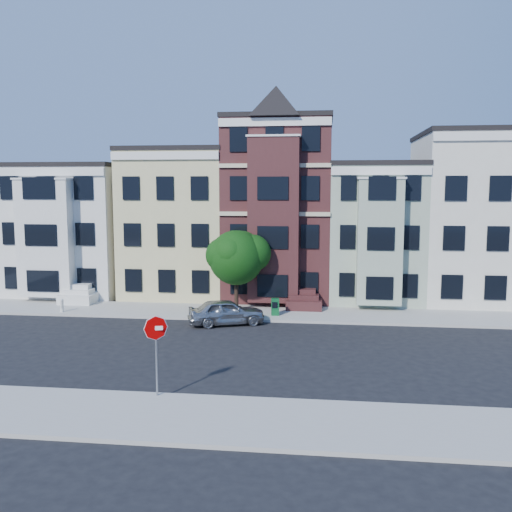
# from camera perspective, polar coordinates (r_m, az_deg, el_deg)

# --- Properties ---
(ground) EXTENTS (120.00, 120.00, 0.00)m
(ground) POSITION_cam_1_polar(r_m,az_deg,el_deg) (26.95, -0.15, -9.62)
(ground) COLOR black
(far_sidewalk) EXTENTS (60.00, 4.00, 0.15)m
(far_sidewalk) POSITION_cam_1_polar(r_m,az_deg,el_deg) (34.63, 1.50, -5.76)
(far_sidewalk) COLOR #9E9B93
(far_sidewalk) RESTS_ON ground
(near_sidewalk) EXTENTS (60.00, 4.00, 0.15)m
(near_sidewalk) POSITION_cam_1_polar(r_m,az_deg,el_deg) (19.46, -3.20, -16.05)
(near_sidewalk) COLOR #9E9B93
(near_sidewalk) RESTS_ON ground
(house_white) EXTENTS (8.00, 9.00, 9.00)m
(house_white) POSITION_cam_1_polar(r_m,az_deg,el_deg) (44.19, -17.40, 2.48)
(house_white) COLOR silver
(house_white) RESTS_ON ground
(house_yellow) EXTENTS (7.00, 9.00, 10.00)m
(house_yellow) POSITION_cam_1_polar(r_m,az_deg,el_deg) (41.50, -7.29, 3.17)
(house_yellow) COLOR beige
(house_yellow) RESTS_ON ground
(house_brown) EXTENTS (7.00, 9.00, 12.00)m
(house_brown) POSITION_cam_1_polar(r_m,az_deg,el_deg) (40.30, 2.41, 4.53)
(house_brown) COLOR #3F1B1B
(house_brown) RESTS_ON ground
(house_green) EXTENTS (6.00, 9.00, 9.00)m
(house_green) POSITION_cam_1_polar(r_m,az_deg,el_deg) (40.39, 11.64, 2.27)
(house_green) COLOR #9CAC93
(house_green) RESTS_ON ground
(house_cream) EXTENTS (8.00, 9.00, 11.00)m
(house_cream) POSITION_cam_1_polar(r_m,az_deg,el_deg) (41.49, 21.37, 3.44)
(house_cream) COLOR silver
(house_cream) RESTS_ON ground
(street_tree) EXTENTS (5.42, 5.42, 6.10)m
(street_tree) POSITION_cam_1_polar(r_m,az_deg,el_deg) (34.47, -1.99, -0.54)
(street_tree) COLOR #14450F
(street_tree) RESTS_ON far_sidewalk
(parked_car) EXTENTS (4.59, 3.08, 1.45)m
(parked_car) POSITION_cam_1_polar(r_m,az_deg,el_deg) (32.07, -2.98, -5.60)
(parked_car) COLOR #9EA1A6
(parked_car) RESTS_ON ground
(newspaper_box) EXTENTS (0.50, 0.46, 1.00)m
(newspaper_box) POSITION_cam_1_polar(r_m,az_deg,el_deg) (33.73, 1.92, -5.10)
(newspaper_box) COLOR #0E5728
(newspaper_box) RESTS_ON far_sidewalk
(fire_hydrant) EXTENTS (0.30, 0.30, 0.64)m
(fire_hydrant) POSITION_cam_1_polar(r_m,az_deg,el_deg) (36.54, -18.84, -4.82)
(fire_hydrant) COLOR beige
(fire_hydrant) RESTS_ON far_sidewalk
(stop_sign) EXTENTS (0.92, 0.36, 3.34)m
(stop_sign) POSITION_cam_1_polar(r_m,az_deg,el_deg) (21.07, -9.94, -9.30)
(stop_sign) COLOR #C20000
(stop_sign) RESTS_ON near_sidewalk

